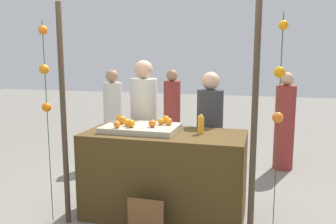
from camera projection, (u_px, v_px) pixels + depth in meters
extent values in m
plane|color=gray|center=(164.00, 215.00, 3.93)|extent=(24.00, 24.00, 0.00)
cube|color=#4C3819|center=(164.00, 174.00, 3.86)|extent=(1.72, 0.78, 0.94)
cube|color=#B2AD99|center=(141.00, 128.00, 3.87)|extent=(0.81, 0.55, 0.06)
sphere|color=orange|center=(120.00, 118.00, 4.12)|extent=(0.08, 0.08, 0.08)
sphere|color=orange|center=(169.00, 121.00, 3.88)|extent=(0.08, 0.08, 0.08)
sphere|color=orange|center=(122.00, 120.00, 3.95)|extent=(0.09, 0.09, 0.09)
sphere|color=orange|center=(152.00, 123.00, 3.77)|extent=(0.08, 0.08, 0.08)
sphere|color=orange|center=(117.00, 125.00, 3.72)|extent=(0.07, 0.07, 0.07)
sphere|color=orange|center=(161.00, 121.00, 3.89)|extent=(0.08, 0.08, 0.08)
sphere|color=orange|center=(166.00, 119.00, 4.00)|extent=(0.08, 0.08, 0.08)
sphere|color=orange|center=(131.00, 124.00, 3.75)|extent=(0.08, 0.08, 0.08)
sphere|color=orange|center=(127.00, 122.00, 3.83)|extent=(0.08, 0.08, 0.08)
cylinder|color=orange|center=(201.00, 125.00, 3.72)|extent=(0.07, 0.07, 0.18)
cylinder|color=yellow|center=(201.00, 116.00, 3.70)|extent=(0.04, 0.04, 0.02)
cube|color=brown|center=(146.00, 221.00, 3.35)|extent=(0.36, 0.01, 0.43)
cube|color=black|center=(146.00, 220.00, 3.36)|extent=(0.33, 0.02, 0.41)
cylinder|color=beige|center=(144.00, 136.00, 4.51)|extent=(0.34, 0.34, 1.47)
sphere|color=tan|center=(143.00, 69.00, 4.37)|extent=(0.23, 0.23, 0.23)
cylinder|color=#333338|center=(209.00, 146.00, 4.27)|extent=(0.31, 0.31, 1.35)
sphere|color=tan|center=(211.00, 81.00, 4.14)|extent=(0.21, 0.21, 0.21)
cylinder|color=maroon|center=(284.00, 128.00, 5.44)|extent=(0.30, 0.30, 1.30)
sphere|color=tan|center=(287.00, 79.00, 5.32)|extent=(0.20, 0.20, 0.20)
cylinder|color=beige|center=(113.00, 123.00, 5.80)|extent=(0.31, 0.31, 1.32)
sphere|color=#A87A59|center=(112.00, 76.00, 5.67)|extent=(0.21, 0.21, 0.21)
cylinder|color=maroon|center=(172.00, 117.00, 6.36)|extent=(0.30, 0.30, 1.30)
sphere|color=#A87A59|center=(172.00, 75.00, 6.24)|extent=(0.20, 0.20, 0.20)
cylinder|color=#473828|center=(64.00, 117.00, 3.58)|extent=(0.06, 0.06, 2.27)
cylinder|color=#473828|center=(254.00, 127.00, 3.10)|extent=(0.06, 0.06, 2.27)
cylinder|color=#2D4C23|center=(48.00, 125.00, 3.63)|extent=(0.01, 0.01, 2.10)
sphere|color=orange|center=(43.00, 30.00, 3.48)|extent=(0.09, 0.09, 0.09)
sphere|color=orange|center=(44.00, 69.00, 3.54)|extent=(0.10, 0.10, 0.10)
sphere|color=orange|center=(47.00, 107.00, 3.60)|extent=(0.09, 0.09, 0.09)
cylinder|color=#2D4C23|center=(277.00, 138.00, 3.06)|extent=(0.01, 0.01, 2.10)
sphere|color=orange|center=(283.00, 25.00, 2.91)|extent=(0.08, 0.08, 0.08)
sphere|color=orange|center=(280.00, 72.00, 2.96)|extent=(0.09, 0.09, 0.09)
sphere|color=orange|center=(278.00, 117.00, 3.02)|extent=(0.09, 0.09, 0.09)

